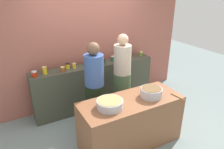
% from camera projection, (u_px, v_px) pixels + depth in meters
% --- Properties ---
extents(ground, '(12.00, 12.00, 0.00)m').
position_uv_depth(ground, '(121.00, 132.00, 3.92)').
color(ground, gray).
extents(storefront_wall, '(4.80, 0.12, 3.00)m').
position_uv_depth(storefront_wall, '(88.00, 38.00, 4.49)').
color(storefront_wall, '#A55B4C').
rests_on(storefront_wall, ground).
extents(display_shelf, '(2.70, 0.36, 1.00)m').
position_uv_depth(display_shelf, '(96.00, 86.00, 4.61)').
color(display_shelf, '#3F4033').
rests_on(display_shelf, ground).
extents(prep_table, '(1.70, 0.70, 0.85)m').
position_uv_depth(prep_table, '(131.00, 122.00, 3.51)').
color(prep_table, brown).
rests_on(prep_table, ground).
extents(preserve_jar_0, '(0.09, 0.09, 0.11)m').
position_uv_depth(preserve_jar_0, '(34.00, 74.00, 3.79)').
color(preserve_jar_0, red).
rests_on(preserve_jar_0, display_shelf).
extents(preserve_jar_1, '(0.08, 0.08, 0.15)m').
position_uv_depth(preserve_jar_1, '(45.00, 70.00, 3.91)').
color(preserve_jar_1, gold).
rests_on(preserve_jar_1, display_shelf).
extents(preserve_jar_2, '(0.09, 0.09, 0.10)m').
position_uv_depth(preserve_jar_2, '(63.00, 69.00, 4.02)').
color(preserve_jar_2, '#9A4922').
rests_on(preserve_jar_2, display_shelf).
extents(preserve_jar_3, '(0.09, 0.09, 0.12)m').
position_uv_depth(preserve_jar_3, '(68.00, 66.00, 4.15)').
color(preserve_jar_3, gold).
rests_on(preserve_jar_3, display_shelf).
extents(preserve_jar_4, '(0.07, 0.07, 0.10)m').
position_uv_depth(preserve_jar_4, '(74.00, 66.00, 4.19)').
color(preserve_jar_4, yellow).
rests_on(preserve_jar_4, display_shelf).
extents(preserve_jar_5, '(0.08, 0.08, 0.13)m').
position_uv_depth(preserve_jar_5, '(86.00, 62.00, 4.34)').
color(preserve_jar_5, olive).
rests_on(preserve_jar_5, display_shelf).
extents(preserve_jar_6, '(0.07, 0.07, 0.10)m').
position_uv_depth(preserve_jar_6, '(93.00, 62.00, 4.38)').
color(preserve_jar_6, '#8F4A12').
rests_on(preserve_jar_6, display_shelf).
extents(preserve_jar_7, '(0.08, 0.08, 0.12)m').
position_uv_depth(preserve_jar_7, '(97.00, 61.00, 4.45)').
color(preserve_jar_7, olive).
rests_on(preserve_jar_7, display_shelf).
extents(preserve_jar_8, '(0.09, 0.09, 0.10)m').
position_uv_depth(preserve_jar_8, '(103.00, 62.00, 4.40)').
color(preserve_jar_8, '#364E38').
rests_on(preserve_jar_8, display_shelf).
extents(preserve_jar_9, '(0.08, 0.08, 0.11)m').
position_uv_depth(preserve_jar_9, '(113.00, 58.00, 4.60)').
color(preserve_jar_9, '#236035').
rests_on(preserve_jar_9, display_shelf).
extents(preserve_jar_10, '(0.07, 0.07, 0.14)m').
position_uv_depth(preserve_jar_10, '(122.00, 55.00, 4.73)').
color(preserve_jar_10, '#571357').
rests_on(preserve_jar_10, display_shelf).
extents(preserve_jar_11, '(0.08, 0.08, 0.13)m').
position_uv_depth(preserve_jar_11, '(126.00, 55.00, 4.77)').
color(preserve_jar_11, red).
rests_on(preserve_jar_11, display_shelf).
extents(preserve_jar_12, '(0.07, 0.07, 0.13)m').
position_uv_depth(preserve_jar_12, '(130.00, 54.00, 4.84)').
color(preserve_jar_12, gold).
rests_on(preserve_jar_12, display_shelf).
extents(preserve_jar_13, '(0.09, 0.09, 0.10)m').
position_uv_depth(preserve_jar_13, '(141.00, 54.00, 4.93)').
color(preserve_jar_13, olive).
rests_on(preserve_jar_13, display_shelf).
extents(cooking_pot_left, '(0.40, 0.40, 0.13)m').
position_uv_depth(cooking_pot_left, '(110.00, 104.00, 3.11)').
color(cooking_pot_left, '#B7B7BC').
rests_on(cooking_pot_left, prep_table).
extents(cooking_pot_center, '(0.36, 0.36, 0.16)m').
position_uv_depth(cooking_pot_center, '(151.00, 92.00, 3.42)').
color(cooking_pot_center, '#B7B7BC').
rests_on(cooking_pot_center, prep_table).
extents(wooden_spoon, '(0.05, 0.28, 0.02)m').
position_uv_depth(wooden_spoon, '(178.00, 97.00, 3.43)').
color(wooden_spoon, '#9E703D').
rests_on(wooden_spoon, prep_table).
extents(cook_with_tongs, '(0.35, 0.35, 1.68)m').
position_uv_depth(cook_with_tongs, '(95.00, 92.00, 3.77)').
color(cook_with_tongs, black).
rests_on(cook_with_tongs, ground).
extents(cook_in_cap, '(0.35, 0.35, 1.72)m').
position_uv_depth(cook_in_cap, '(122.00, 80.00, 4.20)').
color(cook_in_cap, '#45613F').
rests_on(cook_in_cap, ground).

